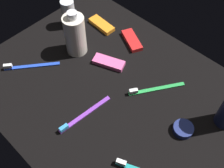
# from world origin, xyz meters

# --- Properties ---
(ground_plane) EXTENTS (0.84, 0.64, 0.01)m
(ground_plane) POSITION_xyz_m (0.00, 0.00, -0.01)
(ground_plane) COLOR black
(bodywash_bottle) EXTENTS (0.07, 0.07, 0.16)m
(bodywash_bottle) POSITION_xyz_m (0.20, -0.04, 0.07)
(bodywash_bottle) COLOR silver
(bodywash_bottle) RESTS_ON ground_plane
(deodorant_stick) EXTENTS (0.05, 0.05, 0.10)m
(deodorant_stick) POSITION_xyz_m (0.32, -0.11, 0.05)
(deodorant_stick) COLOR silver
(deodorant_stick) RESTS_ON ground_plane
(toothbrush_purple) EXTENTS (0.03, 0.18, 0.02)m
(toothbrush_purple) POSITION_xyz_m (-0.00, 0.13, 0.01)
(toothbrush_purple) COLOR purple
(toothbrush_purple) RESTS_ON ground_plane
(toothbrush_blue) EXTENTS (0.12, 0.15, 0.02)m
(toothbrush_blue) POSITION_xyz_m (0.26, 0.12, 0.01)
(toothbrush_blue) COLOR blue
(toothbrush_blue) RESTS_ON ground_plane
(toothbrush_green) EXTENTS (0.11, 0.16, 0.02)m
(toothbrush_green) POSITION_xyz_m (-0.09, -0.09, 0.01)
(toothbrush_green) COLOR green
(toothbrush_green) RESTS_ON ground_plane
(snack_bar_red) EXTENTS (0.11, 0.08, 0.01)m
(snack_bar_red) POSITION_xyz_m (0.09, -0.20, 0.01)
(snack_bar_red) COLOR red
(snack_bar_red) RESTS_ON ground_plane
(snack_bar_pink) EXTENTS (0.11, 0.08, 0.01)m
(snack_bar_pink) POSITION_xyz_m (0.08, -0.07, 0.01)
(snack_bar_pink) COLOR #E55999
(snack_bar_pink) RESTS_ON ground_plane
(snack_bar_orange) EXTENTS (0.11, 0.05, 0.01)m
(snack_bar_orange) POSITION_xyz_m (0.23, -0.18, 0.01)
(snack_bar_orange) COLOR orange
(snack_bar_orange) RESTS_ON ground_plane
(cream_tin_left) EXTENTS (0.06, 0.06, 0.02)m
(cream_tin_left) POSITION_xyz_m (-0.24, -0.04, 0.01)
(cream_tin_left) COLOR navy
(cream_tin_left) RESTS_ON ground_plane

